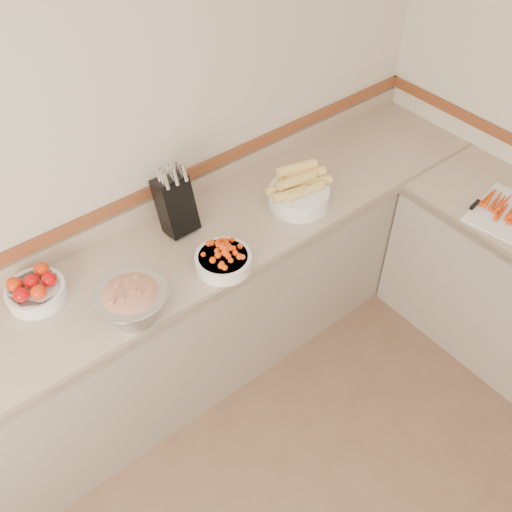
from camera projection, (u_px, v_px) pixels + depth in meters
back_wall at (105, 164)px, 2.56m from camera, size 4.00×0.00×4.00m
counter_back at (165, 325)px, 2.98m from camera, size 4.00×0.65×1.08m
knife_block at (175, 203)px, 2.74m from camera, size 0.16×0.19×0.38m
tomato_bowl at (35, 290)px, 2.48m from camera, size 0.26×0.26×0.13m
cherry_tomato_bowl at (223, 259)px, 2.63m from camera, size 0.27×0.27×0.14m
corn_bowl at (299, 192)px, 2.93m from camera, size 0.35×0.32×0.23m
rhubarb_bowl at (132, 301)px, 2.39m from camera, size 0.32×0.32×0.18m
cutting_board at (507, 212)px, 2.91m from camera, size 0.44×0.37×0.06m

